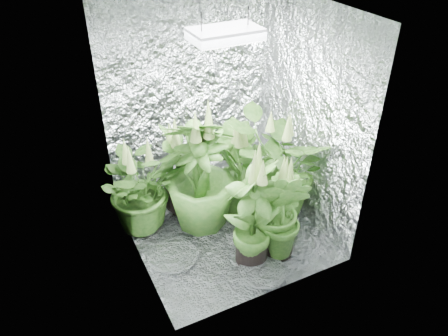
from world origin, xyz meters
name	(u,v)px	position (x,y,z in m)	size (l,w,h in m)	color
ground	(225,231)	(0.00, 0.00, 0.00)	(1.60, 1.60, 0.00)	silver
walls	(225,137)	(0.00, 0.00, 1.00)	(1.62, 1.62, 2.00)	silver
ceiling	(225,9)	(0.00, 0.00, 2.00)	(1.60, 1.60, 0.01)	silver
grow_lamp	(225,34)	(0.00, 0.00, 1.83)	(0.50, 0.30, 0.22)	gray
plant_a	(140,188)	(-0.64, 0.41, 0.44)	(0.86, 0.86, 0.92)	black
plant_b	(178,170)	(-0.24, 0.52, 0.44)	(0.65, 0.65, 0.98)	black
plant_c	(234,170)	(0.24, 0.28, 0.44)	(0.54, 0.54, 0.97)	black
plant_d	(200,174)	(-0.15, 0.19, 0.57)	(0.85, 0.85, 1.23)	black
plant_e	(281,168)	(0.56, -0.01, 0.54)	(1.26, 1.26, 1.13)	black
plant_f	(253,213)	(0.04, -0.42, 0.51)	(0.72, 0.72, 1.10)	black
plant_g	(280,213)	(0.29, -0.43, 0.43)	(0.65, 0.65, 0.96)	black
circulation_fan	(262,181)	(0.61, 0.37, 0.14)	(0.18, 0.28, 0.34)	black
plant_label	(287,225)	(0.35, -0.46, 0.30)	(0.04, 0.01, 0.07)	white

